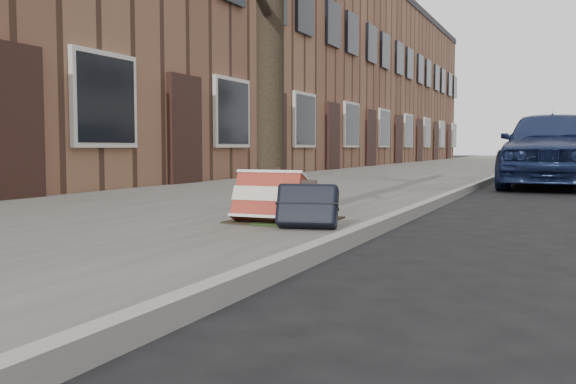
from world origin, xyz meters
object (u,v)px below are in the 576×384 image
at_px(suitcase_red, 269,197).
at_px(car_near_mid, 549,150).
at_px(suitcase_navy, 307,205).
at_px(car_near_front, 552,148).

distance_m(suitcase_red, car_near_mid, 14.66).
bearing_deg(suitcase_navy, car_near_front, 67.53).
relative_size(suitcase_navy, car_near_front, 0.11).
relative_size(suitcase_red, car_near_mid, 0.14).
distance_m(suitcase_navy, car_near_front, 8.89).
distance_m(suitcase_red, car_near_front, 8.81).
bearing_deg(car_near_mid, suitcase_red, -87.24).
xyz_separation_m(suitcase_red, suitcase_navy, (0.43, -0.17, -0.04)).
distance_m(suitcase_navy, car_near_mid, 14.78).
relative_size(suitcase_red, car_near_front, 0.13).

